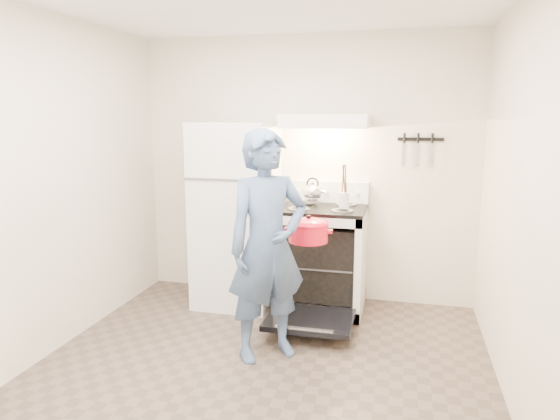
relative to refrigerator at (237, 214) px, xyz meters
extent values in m
plane|color=brown|center=(0.58, -1.45, -0.85)|extent=(3.60, 3.60, 0.00)
cube|color=beige|center=(0.58, 0.35, 0.40)|extent=(3.20, 0.02, 2.50)
cube|color=silver|center=(0.00, 0.00, 0.00)|extent=(0.70, 0.70, 1.70)
cube|color=silver|center=(0.81, 0.02, -0.39)|extent=(0.76, 0.65, 0.92)
cube|color=black|center=(0.81, 0.02, 0.09)|extent=(0.76, 0.65, 0.03)
cube|color=silver|center=(0.81, 0.31, 0.20)|extent=(0.76, 0.07, 0.20)
cube|color=black|center=(0.81, -0.57, -0.72)|extent=(0.70, 0.54, 0.04)
cube|color=slate|center=(0.81, 0.02, -0.41)|extent=(0.60, 0.52, 0.01)
cube|color=silver|center=(0.81, 0.10, 0.86)|extent=(0.76, 0.50, 0.12)
cube|color=black|center=(1.63, 0.33, 0.70)|extent=(0.40, 0.02, 0.03)
cylinder|color=#806148|center=(0.88, 0.12, -0.40)|extent=(0.29, 0.29, 0.02)
cylinder|color=silver|center=(1.01, -0.10, 0.20)|extent=(0.11, 0.11, 0.13)
imported|color=navy|center=(0.57, -0.99, -0.01)|extent=(0.73, 0.70, 1.67)
camera|label=1|loc=(1.49, -4.33, 0.92)|focal=32.00mm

